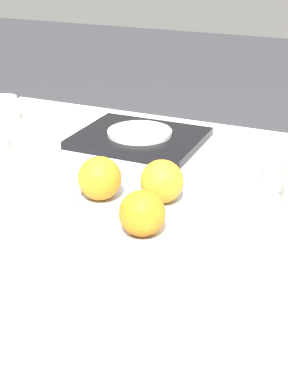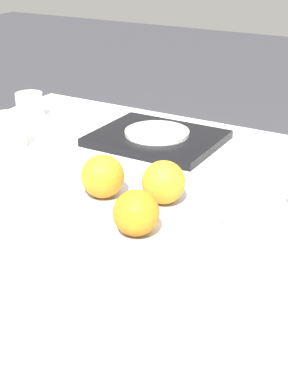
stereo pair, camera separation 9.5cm
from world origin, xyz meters
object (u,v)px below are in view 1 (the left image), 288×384
Objects in this scene: orange_1 at (99,178)px; side_plate at (140,132)px; fruit_platter at (144,210)px; cup_0 at (287,171)px; serving_tray at (140,138)px; orange_0 at (162,181)px; orange_2 at (142,213)px; cup_2 at (4,110)px.

orange_1 reaches higher than side_plate.
cup_0 is (0.21, 0.24, 0.02)m from fruit_platter.
serving_tray is 3.35× the size of cup_0.
fruit_platter is 0.06m from orange_0.
orange_2 is 0.26× the size of serving_tray.
cup_0 reaches higher than side_plate.
cup_2 reaches higher than cup_0.
cup_0 is at bearing 49.05° from fruit_platter.
orange_1 is (-0.09, 0.00, 0.05)m from fruit_platter.
orange_2 is at bearing -34.81° from orange_1.
orange_0 is 0.36m from serving_tray.
cup_0 is (0.19, 0.20, -0.03)m from orange_0.
cup_2 is at bearing 144.66° from orange_1.
fruit_platter is 3.73× the size of orange_2.
orange_2 is at bearing -65.19° from serving_tray.
side_plate reaches higher than serving_tray.
orange_1 is at bearing -141.89° from cup_0.
cup_0 is at bearing -15.42° from serving_tray.
orange_0 is 0.27× the size of serving_tray.
orange_0 is 1.08× the size of cup_2.
fruit_platter is 3.51× the size of orange_1.
side_plate is at bearing 164.58° from cup_0.
side_plate is at bearing 115.48° from fruit_platter.
orange_0 is at bearing -59.12° from serving_tray.
fruit_platter is 0.96× the size of serving_tray.
fruit_platter is 0.65m from cup_2.
serving_tray is at bearing 120.88° from orange_0.
orange_1 is 1.10× the size of cup_2.
fruit_platter is 3.58× the size of orange_0.
cup_2 is at bearing 149.03° from fruit_platter.
orange_2 is 0.37m from cup_0.
side_plate reaches higher than fruit_platter.
orange_0 reaches higher than orange_2.
orange_2 is 1.04× the size of cup_2.
orange_2 is (0.13, -0.09, -0.00)m from orange_1.
orange_1 is 0.27× the size of serving_tray.
serving_tray is (-0.20, 0.43, -0.05)m from orange_2.
serving_tray is 1.90× the size of side_plate.
fruit_platter is at bearing -2.77° from orange_1.
orange_0 is 0.36m from side_plate.
orange_1 is 0.57m from cup_2.
cup_2 is at bearing 152.86° from orange_0.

